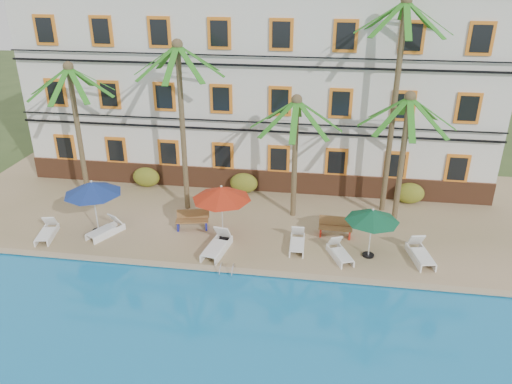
% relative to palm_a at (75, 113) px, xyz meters
% --- Properties ---
extents(ground, '(100.00, 100.00, 0.00)m').
position_rel_palm_a_xyz_m(ground, '(8.30, -4.65, -4.85)').
color(ground, '#384C23').
rests_on(ground, ground).
extents(pool_deck, '(30.00, 12.00, 0.25)m').
position_rel_palm_a_xyz_m(pool_deck, '(8.30, 0.35, -4.73)').
color(pool_deck, tan).
rests_on(pool_deck, ground).
extents(pool_coping, '(30.00, 0.35, 0.06)m').
position_rel_palm_a_xyz_m(pool_coping, '(8.30, -5.55, -4.57)').
color(pool_coping, tan).
rests_on(pool_coping, pool_deck).
extents(hotel_building, '(25.40, 6.44, 10.22)m').
position_rel_palm_a_xyz_m(hotel_building, '(8.30, 5.33, 0.52)').
color(hotel_building, silver).
rests_on(hotel_building, pool_deck).
extents(palm_a, '(4.19, 4.19, 7.11)m').
position_rel_palm_a_xyz_m(palm_a, '(0.00, 0.00, 0.00)').
color(palm_a, brown).
rests_on(palm_a, pool_deck).
extents(palm_b, '(4.19, 4.19, 8.29)m').
position_rel_palm_a_xyz_m(palm_b, '(5.47, -0.31, 0.68)').
color(palm_b, brown).
rests_on(palm_b, pool_deck).
extents(palm_c, '(4.19, 4.19, 6.01)m').
position_rel_palm_a_xyz_m(palm_c, '(10.81, -0.29, -0.66)').
color(palm_c, brown).
rests_on(palm_c, pool_deck).
extents(palm_d, '(4.19, 4.19, 10.12)m').
position_rel_palm_a_xyz_m(palm_d, '(15.19, 0.95, 1.72)').
color(palm_d, brown).
rests_on(palm_d, pool_deck).
extents(palm_e, '(4.19, 4.19, 6.38)m').
position_rel_palm_a_xyz_m(palm_e, '(15.63, -0.49, -0.43)').
color(palm_e, brown).
rests_on(palm_e, pool_deck).
extents(shrub_left, '(1.50, 0.90, 1.10)m').
position_rel_palm_a_xyz_m(shrub_left, '(2.51, 1.95, -4.05)').
color(shrub_left, '#265618').
rests_on(shrub_left, pool_deck).
extents(shrub_mid, '(1.50, 0.90, 1.10)m').
position_rel_palm_a_xyz_m(shrub_mid, '(7.98, 1.95, -4.05)').
color(shrub_mid, '#265618').
rests_on(shrub_mid, pool_deck).
extents(shrub_right, '(1.50, 0.90, 1.10)m').
position_rel_palm_a_xyz_m(shrub_right, '(16.60, 1.95, -4.05)').
color(shrub_right, '#265618').
rests_on(shrub_right, pool_deck).
extents(umbrella_blue, '(2.58, 2.58, 2.58)m').
position_rel_palm_a_xyz_m(umbrella_blue, '(2.07, -3.31, -2.40)').
color(umbrella_blue, black).
rests_on(umbrella_blue, pool_deck).
extents(umbrella_red, '(2.61, 2.61, 2.61)m').
position_rel_palm_a_xyz_m(umbrella_red, '(7.88, -3.03, -2.38)').
color(umbrella_red, black).
rests_on(umbrella_red, pool_deck).
extents(umbrella_green, '(2.24, 2.24, 2.25)m').
position_rel_palm_a_xyz_m(umbrella_green, '(14.28, -3.58, -2.69)').
color(umbrella_green, black).
rests_on(umbrella_green, pool_deck).
extents(lounger_a, '(0.95, 1.80, 0.81)m').
position_rel_palm_a_xyz_m(lounger_a, '(0.01, -4.11, -4.34)').
color(lounger_a, white).
rests_on(lounger_a, pool_deck).
extents(lounger_b, '(1.38, 1.87, 0.84)m').
position_rel_palm_a_xyz_m(lounger_b, '(2.55, -3.51, -4.33)').
color(lounger_b, white).
rests_on(lounger_b, pool_deck).
extents(lounger_c, '(1.04, 2.12, 0.96)m').
position_rel_palm_a_xyz_m(lounger_c, '(7.88, -4.20, -4.29)').
color(lounger_c, white).
rests_on(lounger_c, pool_deck).
extents(lounger_d, '(0.67, 1.74, 0.82)m').
position_rel_palm_a_xyz_m(lounger_d, '(11.25, -3.33, -4.34)').
color(lounger_d, white).
rests_on(lounger_d, pool_deck).
extents(lounger_e, '(1.20, 1.77, 0.79)m').
position_rel_palm_a_xyz_m(lounger_e, '(13.07, -3.90, -4.35)').
color(lounger_e, white).
rests_on(lounger_e, pool_deck).
extents(lounger_f, '(1.05, 2.00, 0.90)m').
position_rel_palm_a_xyz_m(lounger_f, '(16.40, -3.53, -4.31)').
color(lounger_f, white).
rests_on(lounger_f, pool_deck).
extents(bench_left, '(1.57, 0.78, 0.93)m').
position_rel_palm_a_xyz_m(bench_left, '(6.28, -2.35, -4.14)').
color(bench_left, olive).
rests_on(bench_left, pool_deck).
extents(bench_right, '(1.52, 0.53, 0.93)m').
position_rel_palm_a_xyz_m(bench_right, '(12.88, -2.06, -4.14)').
color(bench_right, olive).
rests_on(bench_right, pool_deck).
extents(pool_ladder, '(0.54, 0.74, 0.74)m').
position_rel_palm_a_xyz_m(pool_ladder, '(8.62, -5.65, -4.60)').
color(pool_ladder, silver).
rests_on(pool_ladder, ground).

